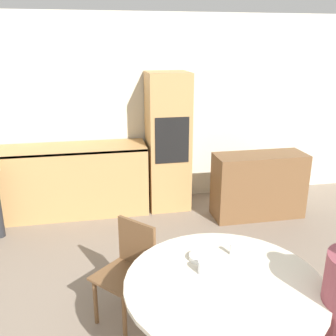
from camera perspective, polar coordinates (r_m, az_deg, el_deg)
wall_back at (r=5.30m, az=-4.67°, el=8.59°), size 7.19×0.05×2.60m
kitchen_counter at (r=5.20m, az=-18.90°, el=-1.97°), size 2.80×0.60×0.93m
oven_unit at (r=5.10m, az=-0.03°, el=4.01°), size 0.55×0.59×1.86m
sideboard at (r=5.07m, az=13.62°, el=-2.60°), size 1.19×0.45×0.85m
dining_table at (r=2.67m, az=8.32°, el=-20.86°), size 1.29×1.29×0.76m
chair_far_left at (r=3.18m, az=-5.93°, el=-14.62°), size 0.57×0.57×0.84m
cup at (r=2.57m, az=5.53°, el=-14.81°), size 0.08×0.08×0.09m
bowl_near at (r=2.72m, az=4.91°, el=-13.37°), size 0.16×0.16×0.04m
salt_shaker at (r=2.79m, az=9.74°, el=-12.11°), size 0.03×0.03×0.09m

